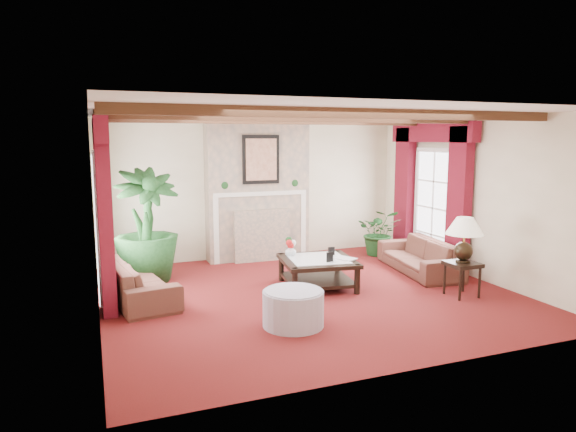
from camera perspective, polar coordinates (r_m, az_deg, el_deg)
name	(u,v)px	position (r m, az deg, el deg)	size (l,w,h in m)	color
floor	(309,294)	(7.89, 2.40, -8.67)	(6.00, 6.00, 0.00)	#4F0F0E
ceiling	(311,113)	(7.54, 2.54, 11.32)	(6.00, 6.00, 0.00)	white
back_wall	(255,189)	(10.16, -3.74, 3.00)	(6.00, 0.02, 2.70)	beige
left_wall	(94,217)	(6.98, -20.76, -0.13)	(0.02, 5.50, 2.70)	beige
right_wall	(473,198)	(9.21, 19.86, 1.91)	(0.02, 5.50, 2.70)	beige
ceiling_beams	(311,118)	(7.54, 2.53, 10.87)	(6.00, 3.00, 0.12)	#381E12
fireplace	(257,119)	(9.93, -3.46, 10.67)	(2.00, 0.52, 2.70)	tan
french_door_left	(92,153)	(7.91, -20.91, 6.51)	(0.10, 1.10, 2.16)	white
french_door_right	(436,150)	(9.91, 16.16, 7.05)	(0.10, 1.10, 2.16)	white
curtains_left	(99,124)	(7.91, -20.27, 9.59)	(0.20, 2.40, 2.55)	#550B17
curtains_right	(432,127)	(9.85, 15.75, 9.51)	(0.20, 2.40, 2.55)	#550B17
sofa_left	(138,274)	(7.87, -16.38, -6.22)	(0.86, 1.99, 0.75)	#3D1018
sofa_right	(419,250)	(9.38, 14.39, -3.73)	(0.85, 2.02, 0.76)	#3D1018
potted_palm	(147,250)	(8.79, -15.38, -3.63)	(1.41, 2.05, 1.05)	black
small_plant	(379,237)	(10.52, 10.11, -2.33)	(1.22, 1.25, 0.74)	black
coffee_table	(318,273)	(8.20, 3.31, -6.34)	(1.12, 1.12, 0.46)	black
side_table	(462,279)	(8.15, 18.76, -6.66)	(0.44, 0.44, 0.52)	black
ottoman	(293,308)	(6.55, 0.59, -10.24)	(0.77, 0.77, 0.45)	#A097AB
table_lamp	(464,239)	(8.02, 18.97, -2.46)	(0.55, 0.55, 0.70)	black
flower_vase	(291,251)	(8.31, 0.30, -3.88)	(0.21, 0.22, 0.18)	silver
book	(342,251)	(8.02, 5.98, -3.88)	(0.21, 0.14, 0.32)	black
photo_frame_a	(330,257)	(7.92, 4.66, -4.59)	(0.12, 0.02, 0.16)	black
photo_frame_b	(331,251)	(8.38, 4.84, -3.93)	(0.11, 0.02, 0.14)	black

